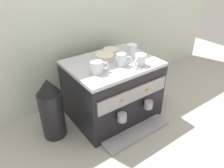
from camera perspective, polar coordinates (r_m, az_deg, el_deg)
ground_plane at (r=1.60m, az=0.00°, el=-7.65°), size 4.00×4.00×0.00m
tiled_backsplash_wall at (r=1.60m, az=-7.40°, el=15.19°), size 2.80×0.03×1.14m
espresso_machine at (r=1.48m, az=0.11°, el=-1.49°), size 0.57×0.55×0.41m
ceramic_cup_0 at (r=1.23m, az=-3.99°, el=4.52°), size 0.11×0.07×0.07m
ceramic_cup_1 at (r=1.33m, az=7.48°, el=6.39°), size 0.10×0.07×0.07m
ceramic_cup_2 at (r=1.32m, az=2.63°, el=6.53°), size 0.08×0.09×0.08m
ceramic_cup_3 at (r=1.47m, az=5.18°, el=9.08°), size 0.09×0.09×0.08m
ceramic_bowl_0 at (r=1.39m, az=-1.99°, el=7.09°), size 0.12×0.12×0.04m
ceramic_bowl_1 at (r=1.51m, az=-0.33°, el=8.80°), size 0.11×0.11×0.03m
coffee_grinder at (r=1.35m, az=-15.89°, el=-6.45°), size 0.15×0.15×0.41m
milk_pitcher at (r=1.77m, az=12.14°, el=-1.70°), size 0.10×0.10×0.13m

